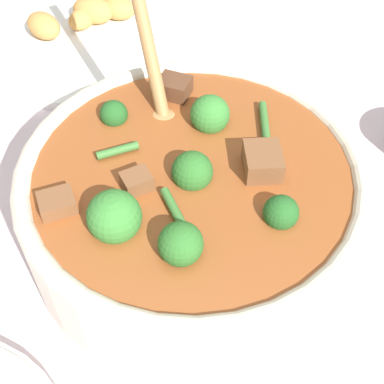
{
  "coord_description": "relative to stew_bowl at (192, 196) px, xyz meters",
  "views": [
    {
      "loc": [
        -0.01,
        -0.3,
        0.4
      ],
      "look_at": [
        0.0,
        0.0,
        0.06
      ],
      "focal_mm": 50.0,
      "sensor_mm": 36.0,
      "label": 1
    }
  ],
  "objects": [
    {
      "name": "food_plate",
      "position": [
        -0.13,
        0.3,
        -0.04
      ],
      "size": [
        0.25,
        0.25,
        0.05
      ],
      "color": "white",
      "rests_on": "ground_plane"
    },
    {
      "name": "stew_bowl",
      "position": [
        0.0,
        0.0,
        0.0
      ],
      "size": [
        0.29,
        0.31,
        0.22
      ],
      "color": "beige",
      "rests_on": "ground_plane"
    },
    {
      "name": "ground_plane",
      "position": [
        0.0,
        0.0,
        -0.05
      ],
      "size": [
        4.0,
        4.0,
        0.0
      ],
      "primitive_type": "plane",
      "color": "silver"
    }
  ]
}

